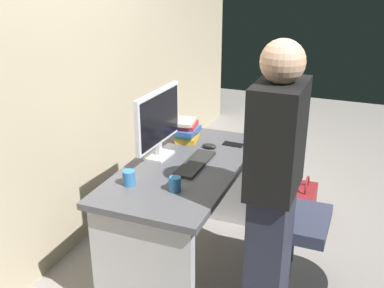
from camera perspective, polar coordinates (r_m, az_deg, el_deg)
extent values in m
plane|color=gray|center=(3.39, -0.81, -14.08)|extent=(9.00, 9.00, 0.00)
cube|color=tan|center=(3.22, -15.84, 12.34)|extent=(6.40, 0.10, 3.00)
cube|color=#4C4C51|center=(3.02, -0.88, -2.86)|extent=(1.38, 0.70, 0.04)
cube|color=#B2B2B7|center=(2.72, -6.16, -15.24)|extent=(0.06, 0.62, 0.71)
cube|color=#B2B2B7|center=(3.71, 2.92, -4.30)|extent=(0.06, 0.62, 0.71)
cylinder|color=black|center=(3.27, 11.53, -15.73)|extent=(0.52, 0.52, 0.03)
cylinder|color=black|center=(3.15, 11.83, -12.70)|extent=(0.05, 0.05, 0.39)
cube|color=#33384C|center=(3.03, 12.17, -9.03)|extent=(0.44, 0.44, 0.08)
cube|color=#33384C|center=(2.93, 8.92, -4.05)|extent=(0.40, 0.06, 0.44)
cube|color=#262838|center=(2.73, 9.31, -13.47)|extent=(0.34, 0.20, 0.85)
cube|color=black|center=(2.39, 10.34, 0.67)|extent=(0.40, 0.24, 0.58)
sphere|color=tan|center=(2.28, 11.01, 9.82)|extent=(0.22, 0.22, 0.22)
cube|color=silver|center=(3.13, -4.05, -1.41)|extent=(0.21, 0.15, 0.02)
cube|color=silver|center=(3.11, -4.07, -0.60)|extent=(0.04, 0.03, 0.08)
cube|color=silver|center=(3.04, -4.18, 3.24)|extent=(0.54, 0.05, 0.36)
cube|color=black|center=(3.03, -3.89, 3.21)|extent=(0.50, 0.03, 0.32)
cube|color=#262626|center=(3.00, 0.37, -2.40)|extent=(0.43, 0.13, 0.02)
ellipsoid|color=black|center=(3.26, 2.11, -0.24)|extent=(0.06, 0.10, 0.03)
cylinder|color=#3372B2|center=(2.67, -2.08, -4.90)|extent=(0.07, 0.07, 0.09)
cylinder|color=#3372B2|center=(2.76, -7.69, -4.11)|extent=(0.07, 0.07, 0.09)
cube|color=gold|center=(3.40, -0.58, 0.77)|extent=(0.21, 0.17, 0.04)
cube|color=#338C59|center=(3.39, -0.63, 1.26)|extent=(0.21, 0.13, 0.03)
cube|color=#3359A5|center=(3.37, -0.66, 1.69)|extent=(0.20, 0.15, 0.04)
cube|color=red|center=(3.37, -0.75, 2.35)|extent=(0.20, 0.17, 0.03)
cube|color=beige|center=(3.35, -0.86, 2.72)|extent=(0.20, 0.15, 0.02)
cube|color=black|center=(3.33, 5.03, -0.05)|extent=(0.08, 0.15, 0.01)
cube|color=maroon|center=(3.91, 13.62, -7.15)|extent=(0.34, 0.14, 0.26)
torus|color=maroon|center=(3.84, 13.83, -5.06)|extent=(0.18, 0.02, 0.18)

